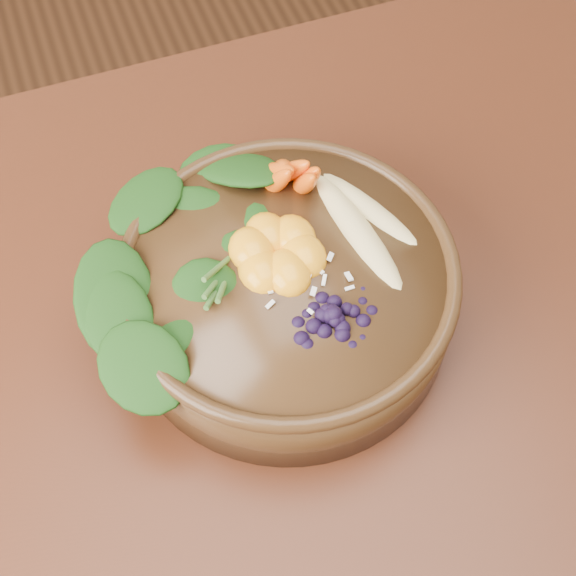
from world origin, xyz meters
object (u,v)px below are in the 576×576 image
(banana_halves, at_px, (364,209))
(dining_table, at_px, (432,329))
(blueberry_pile, at_px, (336,305))
(carrot_cluster, at_px, (284,152))
(mandarin_cluster, at_px, (277,242))
(stoneware_bowl, at_px, (288,293))
(kale_heap, at_px, (202,232))

(banana_halves, bearing_deg, dining_table, -49.91)
(blueberry_pile, bearing_deg, dining_table, 15.14)
(dining_table, relative_size, carrot_cluster, 17.41)
(dining_table, height_order, carrot_cluster, carrot_cluster)
(mandarin_cluster, bearing_deg, banana_halves, 5.94)
(mandarin_cluster, distance_m, blueberry_pile, 0.09)
(dining_table, bearing_deg, carrot_cluster, 137.52)
(blueberry_pile, bearing_deg, banana_halves, 54.17)
(banana_halves, xyz_separation_m, blueberry_pile, (-0.07, -0.10, 0.01))
(stoneware_bowl, relative_size, kale_heap, 1.53)
(dining_table, bearing_deg, banana_halves, 145.78)
(dining_table, relative_size, blueberry_pile, 10.39)
(dining_table, height_order, mandarin_cluster, mandarin_cluster)
(dining_table, height_order, banana_halves, banana_halves)
(mandarin_cluster, bearing_deg, kale_heap, 153.90)
(carrot_cluster, distance_m, blueberry_pile, 0.17)
(dining_table, distance_m, blueberry_pile, 0.26)
(banana_halves, bearing_deg, mandarin_cluster, 170.25)
(kale_heap, distance_m, carrot_cluster, 0.12)
(dining_table, distance_m, banana_halves, 0.22)
(kale_heap, height_order, mandarin_cluster, kale_heap)
(stoneware_bowl, height_order, banana_halves, banana_halves)
(stoneware_bowl, distance_m, mandarin_cluster, 0.07)
(kale_heap, bearing_deg, blueberry_pile, -52.51)
(dining_table, height_order, stoneware_bowl, stoneware_bowl)
(kale_heap, height_order, carrot_cluster, carrot_cluster)
(dining_table, bearing_deg, mandarin_cluster, 165.53)
(kale_heap, height_order, banana_halves, kale_heap)
(kale_heap, distance_m, blueberry_pile, 0.15)
(stoneware_bowl, bearing_deg, blueberry_pile, -71.45)
(stoneware_bowl, bearing_deg, dining_table, -8.19)
(banana_halves, distance_m, mandarin_cluster, 0.10)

